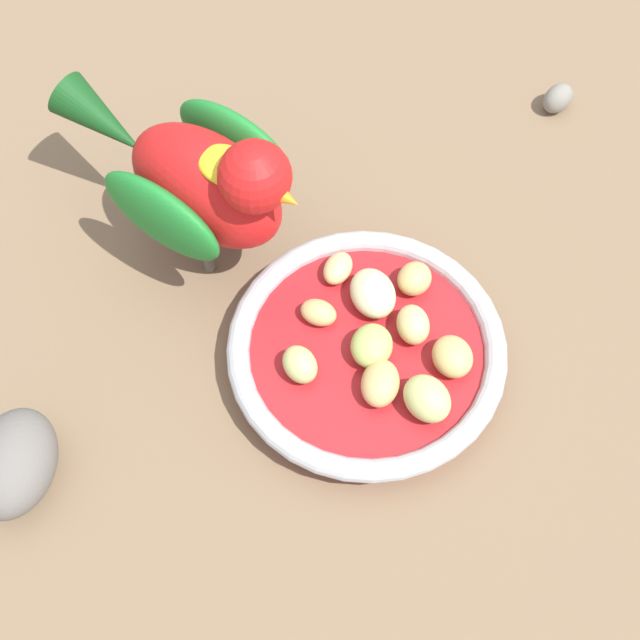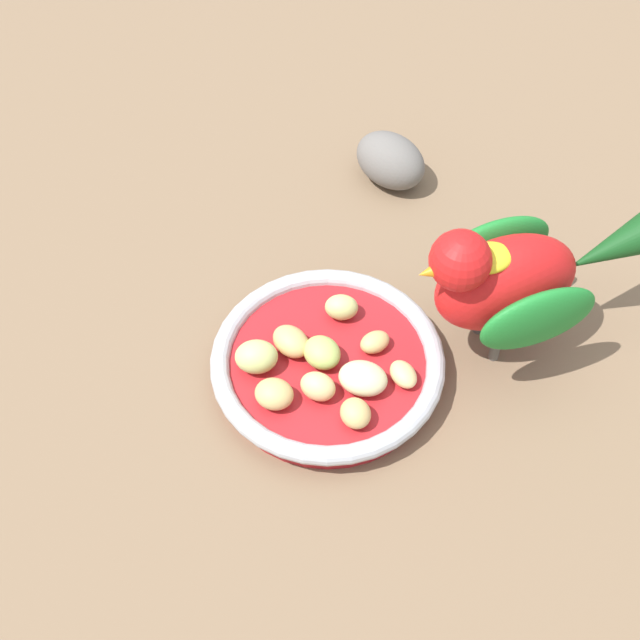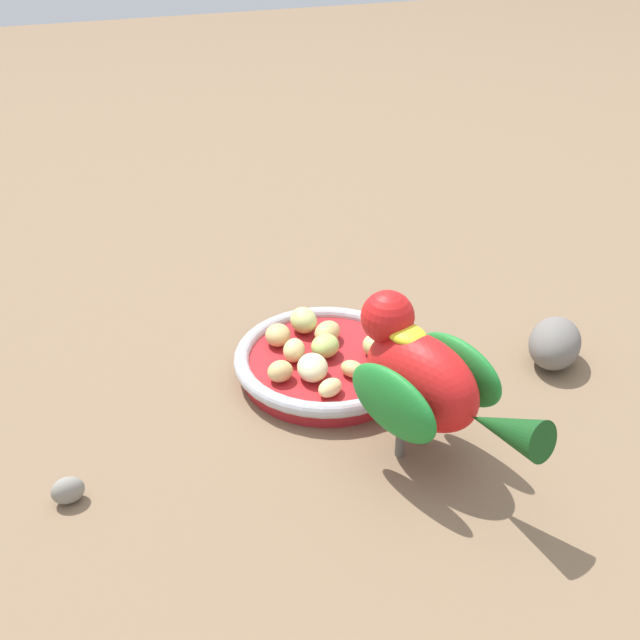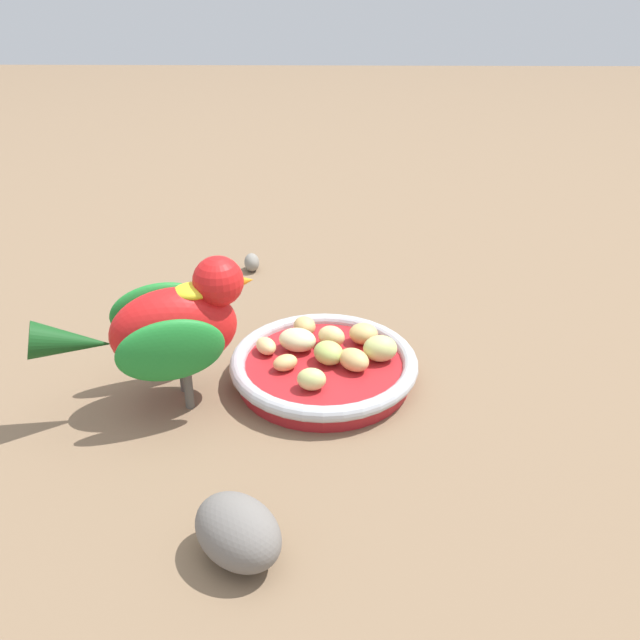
# 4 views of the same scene
# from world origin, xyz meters

# --- Properties ---
(ground_plane) EXTENTS (4.00, 4.00, 0.00)m
(ground_plane) POSITION_xyz_m (0.00, 0.00, 0.00)
(ground_plane) COLOR #7A6047
(feeding_bowl) EXTENTS (0.19, 0.19, 0.03)m
(feeding_bowl) POSITION_xyz_m (-0.00, -0.01, 0.02)
(feeding_bowl) COLOR #AD1E23
(feeding_bowl) RESTS_ON ground_plane
(apple_piece_0) EXTENTS (0.04, 0.04, 0.02)m
(apple_piece_0) POSITION_xyz_m (-0.00, -0.01, 0.03)
(apple_piece_0) COLOR #B2CC66
(apple_piece_0) RESTS_ON feeding_bowl
(apple_piece_1) EXTENTS (0.04, 0.05, 0.02)m
(apple_piece_1) POSITION_xyz_m (-0.02, -0.04, 0.03)
(apple_piece_1) COLOR beige
(apple_piece_1) RESTS_ON feeding_bowl
(apple_piece_2) EXTENTS (0.03, 0.04, 0.03)m
(apple_piece_2) POSITION_xyz_m (-0.01, 0.04, 0.03)
(apple_piece_2) COLOR #C6D17A
(apple_piece_2) RESTS_ON feeding_bowl
(apple_piece_3) EXTENTS (0.02, 0.03, 0.02)m
(apple_piece_3) POSITION_xyz_m (0.05, -0.03, 0.03)
(apple_piece_3) COLOR #C6D17A
(apple_piece_3) RESTS_ON feeding_bowl
(apple_piece_4) EXTENTS (0.03, 0.04, 0.02)m
(apple_piece_4) POSITION_xyz_m (-0.04, 0.03, 0.03)
(apple_piece_4) COLOR tan
(apple_piece_4) RESTS_ON feeding_bowl
(apple_piece_5) EXTENTS (0.03, 0.03, 0.02)m
(apple_piece_5) POSITION_xyz_m (0.01, -0.05, 0.03)
(apple_piece_5) COLOR tan
(apple_piece_5) RESTS_ON feeding_bowl
(apple_piece_6) EXTENTS (0.03, 0.04, 0.02)m
(apple_piece_6) POSITION_xyz_m (-0.03, -0.01, 0.03)
(apple_piece_6) COLOR #E5C67F
(apple_piece_6) RESTS_ON feeding_bowl
(apple_piece_7) EXTENTS (0.04, 0.04, 0.02)m
(apple_piece_7) POSITION_xyz_m (0.01, 0.02, 0.03)
(apple_piece_7) COLOR tan
(apple_piece_7) RESTS_ON feeding_bowl
(apple_piece_8) EXTENTS (0.03, 0.03, 0.02)m
(apple_piece_8) POSITION_xyz_m (-0.02, -0.07, 0.03)
(apple_piece_8) COLOR #E5C67F
(apple_piece_8) RESTS_ON feeding_bowl
(apple_piece_9) EXTENTS (0.03, 0.03, 0.02)m
(apple_piece_9) POSITION_xyz_m (-0.06, -0.04, 0.03)
(apple_piece_9) COLOR tan
(apple_piece_9) RESTS_ON feeding_bowl
(parrot) EXTENTS (0.12, 0.20, 0.15)m
(parrot) POSITION_xyz_m (0.04, -0.16, 0.08)
(parrot) COLOR #59544C
(parrot) RESTS_ON ground_plane
(rock_large) EXTENTS (0.09, 0.09, 0.05)m
(rock_large) POSITION_xyz_m (0.23, -0.07, 0.02)
(rock_large) COLOR slate
(rock_large) RESTS_ON ground_plane
(pebble_0) EXTENTS (0.03, 0.02, 0.02)m
(pebble_0) POSITION_xyz_m (-0.27, -0.11, 0.01)
(pebble_0) COLOR gray
(pebble_0) RESTS_ON ground_plane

